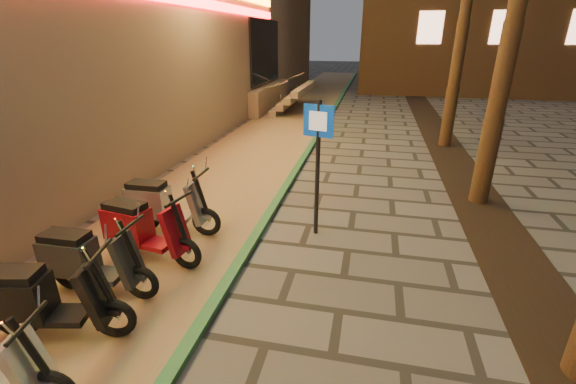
% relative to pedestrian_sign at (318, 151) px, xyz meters
% --- Properties ---
extents(parking_strip, '(3.40, 60.00, 0.01)m').
position_rel_pedestrian_sign_xyz_m(parking_strip, '(-2.77, 5.31, -1.64)').
color(parking_strip, '#8C7251').
rests_on(parking_strip, ground).
extents(green_curb, '(0.18, 60.00, 0.10)m').
position_rel_pedestrian_sign_xyz_m(green_curb, '(-1.07, 5.31, -1.59)').
color(green_curb, '#266739').
rests_on(green_curb, ground).
extents(planting_strip, '(1.20, 40.00, 0.02)m').
position_rel_pedestrian_sign_xyz_m(planting_strip, '(3.43, 0.31, -1.63)').
color(planting_strip, black).
rests_on(planting_strip, ground).
extents(pedestrian_sign, '(0.55, 0.18, 2.54)m').
position_rel_pedestrian_sign_xyz_m(pedestrian_sign, '(0.00, 0.00, 0.00)').
color(pedestrian_sign, black).
rests_on(pedestrian_sign, ground).
extents(scooter_6, '(1.81, 0.83, 1.27)m').
position_rel_pedestrian_sign_xyz_m(scooter_6, '(-2.88, -3.46, -1.09)').
color(scooter_6, black).
rests_on(scooter_6, ground).
extents(scooter_7, '(1.75, 0.62, 1.24)m').
position_rel_pedestrian_sign_xyz_m(scooter_7, '(-2.98, -2.53, -1.11)').
color(scooter_7, black).
rests_on(scooter_7, ground).
extents(scooter_8, '(1.83, 0.77, 1.29)m').
position_rel_pedestrian_sign_xyz_m(scooter_8, '(-2.72, -1.51, -1.09)').
color(scooter_8, black).
rests_on(scooter_8, ground).
extents(scooter_9, '(1.84, 0.65, 1.30)m').
position_rel_pedestrian_sign_xyz_m(scooter_9, '(-2.88, -0.54, -1.08)').
color(scooter_9, black).
rests_on(scooter_9, ground).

